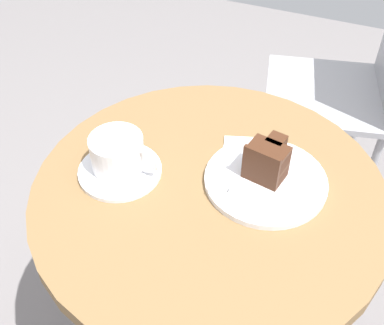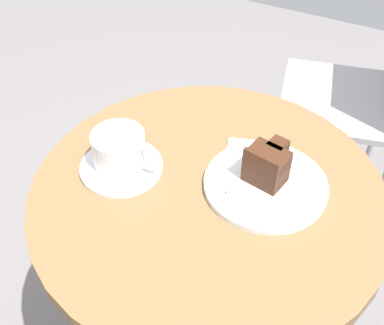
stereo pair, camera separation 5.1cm
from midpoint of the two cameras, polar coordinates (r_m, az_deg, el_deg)
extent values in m
cylinder|color=brown|center=(0.93, 3.51, -3.87)|extent=(0.68, 0.68, 0.03)
cylinder|color=silver|center=(1.20, 2.80, -14.95)|extent=(0.07, 0.07, 0.65)
cylinder|color=white|center=(0.95, -6.86, -0.56)|extent=(0.16, 0.16, 0.01)
cylinder|color=white|center=(0.93, -7.11, 1.57)|extent=(0.10, 0.10, 0.07)
cylinder|color=beige|center=(0.91, -7.29, 3.16)|extent=(0.09, 0.09, 0.00)
torus|color=white|center=(0.91, -3.93, 0.42)|extent=(0.06, 0.01, 0.06)
cube|color=silver|center=(0.95, -4.14, -0.26)|extent=(0.05, 0.08, 0.00)
ellipsoid|color=silver|center=(0.91, -4.28, -2.56)|extent=(0.02, 0.02, 0.00)
cylinder|color=white|center=(0.93, 10.26, -2.63)|extent=(0.23, 0.23, 0.01)
cube|color=#422619|center=(0.92, 10.26, -1.43)|extent=(0.08, 0.07, 0.03)
cube|color=#422619|center=(0.94, 11.30, -0.28)|extent=(0.04, 0.04, 0.03)
cube|color=#422314|center=(0.90, 10.39, -0.64)|extent=(0.08, 0.07, 0.01)
cube|color=#422314|center=(0.93, 11.44, 0.51)|extent=(0.04, 0.04, 0.01)
cube|color=#422619|center=(0.89, 10.53, 0.17)|extent=(0.08, 0.07, 0.03)
cube|color=#422619|center=(0.92, 11.59, 1.31)|extent=(0.04, 0.04, 0.03)
cube|color=#422314|center=(0.88, 10.68, 1.00)|extent=(0.08, 0.07, 0.01)
cube|color=#422314|center=(0.90, 11.75, 2.14)|extent=(0.04, 0.04, 0.01)
cube|color=#422314|center=(0.88, 9.66, -1.15)|extent=(0.07, 0.02, 0.08)
cube|color=silver|center=(0.88, 9.12, -4.86)|extent=(0.12, 0.01, 0.00)
cube|color=silver|center=(0.89, 4.60, -3.38)|extent=(0.04, 0.02, 0.00)
cube|color=silver|center=(0.96, 9.00, -0.62)|extent=(0.16, 0.16, 0.00)
cube|color=silver|center=(0.97, 9.19, 0.13)|extent=(0.16, 0.16, 0.00)
cylinder|color=#9E9EA3|center=(1.86, 11.90, 4.83)|extent=(0.02, 0.02, 0.46)
cylinder|color=#9E9EA3|center=(1.61, 10.85, -2.12)|extent=(0.02, 0.02, 0.46)
cylinder|color=#9E9EA3|center=(1.89, 21.62, 3.11)|extent=(0.02, 0.02, 0.46)
cylinder|color=#9E9EA3|center=(1.65, 22.01, -3.94)|extent=(0.02, 0.02, 0.46)
cube|color=#9E9EA3|center=(1.60, 18.37, 7.02)|extent=(0.46, 0.46, 0.02)
camera|label=1|loc=(0.03, -88.39, 1.53)|focal=45.00mm
camera|label=2|loc=(0.03, 91.61, -1.53)|focal=45.00mm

